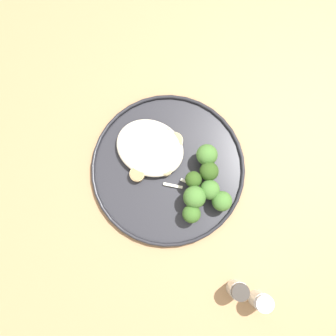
{
  "coord_description": "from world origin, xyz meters",
  "views": [
    {
      "loc": [
        -0.07,
        0.09,
        1.52
      ],
      "look_at": [
        -0.01,
        -0.03,
        0.76
      ],
      "focal_mm": 44.1,
      "sensor_mm": 36.0,
      "label": 1
    }
  ],
  "objects_px": {
    "seared_scallop_on_noodles": "(149,148)",
    "broccoli_floret_front_edge": "(194,197)",
    "broccoli_floret_near_rim": "(222,201)",
    "seared_scallop_center_golden": "(166,169)",
    "broccoli_floret_right_tilted": "(193,180)",
    "broccoli_floret_left_leaning": "(207,155)",
    "dinner_plate": "(168,169)",
    "seared_scallop_rear_pale": "(173,141)",
    "broccoli_floret_tall_stalk": "(191,214)",
    "seared_scallop_half_hidden": "(163,137)",
    "salt_shaker": "(261,301)",
    "broccoli_floret_rear_charred": "(209,172)",
    "seared_scallop_right_edge": "(137,174)",
    "broccoli_floret_split_head": "(210,190)",
    "pepper_shaker": "(238,290)"
  },
  "relations": [
    {
      "from": "broccoli_floret_rear_charred",
      "to": "broccoli_floret_split_head",
      "type": "relative_size",
      "value": 1.07
    },
    {
      "from": "broccoli_floret_front_edge",
      "to": "broccoli_floret_near_rim",
      "type": "relative_size",
      "value": 1.21
    },
    {
      "from": "broccoli_floret_tall_stalk",
      "to": "broccoli_floret_right_tilted",
      "type": "height_order",
      "value": "broccoli_floret_right_tilted"
    },
    {
      "from": "seared_scallop_right_edge",
      "to": "broccoli_floret_rear_charred",
      "type": "distance_m",
      "value": 0.13
    },
    {
      "from": "seared_scallop_center_golden",
      "to": "seared_scallop_right_edge",
      "type": "distance_m",
      "value": 0.05
    },
    {
      "from": "broccoli_floret_rear_charred",
      "to": "broccoli_floret_split_head",
      "type": "distance_m",
      "value": 0.03
    },
    {
      "from": "seared_scallop_center_golden",
      "to": "broccoli_floret_front_edge",
      "type": "bearing_deg",
      "value": 158.0
    },
    {
      "from": "broccoli_floret_front_edge",
      "to": "broccoli_floret_left_leaning",
      "type": "height_order",
      "value": "broccoli_floret_front_edge"
    },
    {
      "from": "seared_scallop_rear_pale",
      "to": "broccoli_floret_front_edge",
      "type": "xyz_separation_m",
      "value": [
        -0.08,
        0.08,
        0.03
      ]
    },
    {
      "from": "seared_scallop_center_golden",
      "to": "broccoli_floret_tall_stalk",
      "type": "xyz_separation_m",
      "value": [
        -0.08,
        0.06,
        0.02
      ]
    },
    {
      "from": "broccoli_floret_near_rim",
      "to": "broccoli_floret_front_edge",
      "type": "bearing_deg",
      "value": 17.58
    },
    {
      "from": "seared_scallop_rear_pale",
      "to": "seared_scallop_right_edge",
      "type": "relative_size",
      "value": 1.2
    },
    {
      "from": "dinner_plate",
      "to": "salt_shaker",
      "type": "distance_m",
      "value": 0.29
    },
    {
      "from": "seared_scallop_right_edge",
      "to": "broccoli_floret_split_head",
      "type": "height_order",
      "value": "broccoli_floret_split_head"
    },
    {
      "from": "dinner_plate",
      "to": "seared_scallop_half_hidden",
      "type": "bearing_deg",
      "value": -56.48
    },
    {
      "from": "broccoli_floret_left_leaning",
      "to": "seared_scallop_half_hidden",
      "type": "bearing_deg",
      "value": -2.0
    },
    {
      "from": "seared_scallop_center_golden",
      "to": "broccoli_floret_rear_charred",
      "type": "xyz_separation_m",
      "value": [
        -0.07,
        -0.03,
        0.03
      ]
    },
    {
      "from": "broccoli_floret_right_tilted",
      "to": "salt_shaker",
      "type": "bearing_deg",
      "value": 143.82
    },
    {
      "from": "dinner_plate",
      "to": "seared_scallop_right_edge",
      "type": "relative_size",
      "value": 10.44
    },
    {
      "from": "dinner_plate",
      "to": "seared_scallop_rear_pale",
      "type": "bearing_deg",
      "value": -76.19
    },
    {
      "from": "pepper_shaker",
      "to": "seared_scallop_half_hidden",
      "type": "bearing_deg",
      "value": -39.81
    },
    {
      "from": "broccoli_floret_split_head",
      "to": "broccoli_floret_front_edge",
      "type": "bearing_deg",
      "value": 51.39
    },
    {
      "from": "seared_scallop_half_hidden",
      "to": "broccoli_floret_rear_charred",
      "type": "height_order",
      "value": "broccoli_floret_rear_charred"
    },
    {
      "from": "seared_scallop_on_noodles",
      "to": "broccoli_floret_near_rim",
      "type": "height_order",
      "value": "broccoli_floret_near_rim"
    },
    {
      "from": "seared_scallop_half_hidden",
      "to": "broccoli_floret_front_edge",
      "type": "height_order",
      "value": "broccoli_floret_front_edge"
    },
    {
      "from": "seared_scallop_rear_pale",
      "to": "broccoli_floret_near_rim",
      "type": "distance_m",
      "value": 0.14
    },
    {
      "from": "seared_scallop_on_noodles",
      "to": "broccoli_floret_tall_stalk",
      "type": "bearing_deg",
      "value": 146.91
    },
    {
      "from": "pepper_shaker",
      "to": "seared_scallop_on_noodles",
      "type": "bearing_deg",
      "value": -33.42
    },
    {
      "from": "seared_scallop_on_noodles",
      "to": "broccoli_floret_front_edge",
      "type": "relative_size",
      "value": 0.36
    },
    {
      "from": "broccoli_floret_rear_charred",
      "to": "seared_scallop_right_edge",
      "type": "bearing_deg",
      "value": 25.54
    },
    {
      "from": "seared_scallop_on_noodles",
      "to": "broccoli_floret_front_edge",
      "type": "height_order",
      "value": "broccoli_floret_front_edge"
    },
    {
      "from": "broccoli_floret_rear_charred",
      "to": "broccoli_floret_near_rim",
      "type": "distance_m",
      "value": 0.06
    },
    {
      "from": "dinner_plate",
      "to": "seared_scallop_rear_pale",
      "type": "height_order",
      "value": "seared_scallop_rear_pale"
    },
    {
      "from": "broccoli_floret_front_edge",
      "to": "salt_shaker",
      "type": "relative_size",
      "value": 0.91
    },
    {
      "from": "seared_scallop_rear_pale",
      "to": "broccoli_floret_rear_charred",
      "type": "height_order",
      "value": "broccoli_floret_rear_charred"
    },
    {
      "from": "broccoli_floret_tall_stalk",
      "to": "pepper_shaker",
      "type": "distance_m",
      "value": 0.15
    },
    {
      "from": "broccoli_floret_rear_charred",
      "to": "pepper_shaker",
      "type": "bearing_deg",
      "value": 128.12
    },
    {
      "from": "broccoli_floret_split_head",
      "to": "salt_shaker",
      "type": "distance_m",
      "value": 0.21
    },
    {
      "from": "seared_scallop_center_golden",
      "to": "broccoli_floret_right_tilted",
      "type": "distance_m",
      "value": 0.06
    },
    {
      "from": "dinner_plate",
      "to": "broccoli_floret_near_rim",
      "type": "relative_size",
      "value": 5.74
    },
    {
      "from": "broccoli_floret_rear_charred",
      "to": "dinner_plate",
      "type": "bearing_deg",
      "value": 16.44
    },
    {
      "from": "broccoli_floret_front_edge",
      "to": "broccoli_floret_left_leaning",
      "type": "distance_m",
      "value": 0.08
    },
    {
      "from": "broccoli_floret_front_edge",
      "to": "broccoli_floret_near_rim",
      "type": "height_order",
      "value": "broccoli_floret_front_edge"
    },
    {
      "from": "broccoli_floret_rear_charred",
      "to": "broccoli_floret_near_rim",
      "type": "height_order",
      "value": "broccoli_floret_rear_charred"
    },
    {
      "from": "seared_scallop_right_edge",
      "to": "broccoli_floret_tall_stalk",
      "type": "height_order",
      "value": "broccoli_floret_tall_stalk"
    },
    {
      "from": "broccoli_floret_near_rim",
      "to": "broccoli_floret_rear_charred",
      "type": "bearing_deg",
      "value": -41.55
    },
    {
      "from": "seared_scallop_rear_pale",
      "to": "broccoli_floret_split_head",
      "type": "relative_size",
      "value": 0.62
    },
    {
      "from": "dinner_plate",
      "to": "seared_scallop_right_edge",
      "type": "xyz_separation_m",
      "value": [
        0.05,
        0.04,
        0.01
      ]
    },
    {
      "from": "seared_scallop_on_noodles",
      "to": "broccoli_floret_near_rim",
      "type": "relative_size",
      "value": 0.44
    },
    {
      "from": "pepper_shaker",
      "to": "seared_scallop_center_golden",
      "type": "bearing_deg",
      "value": -34.74
    }
  ]
}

